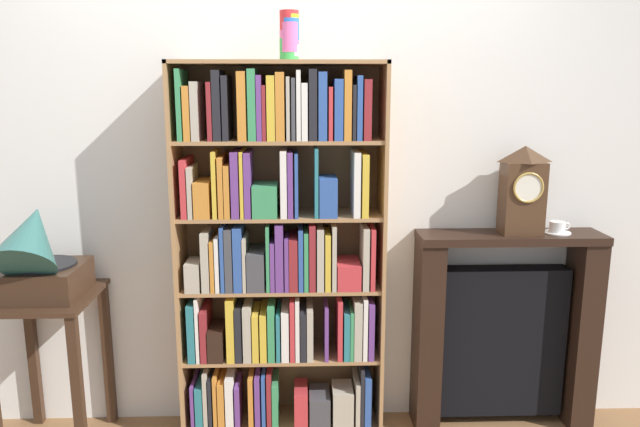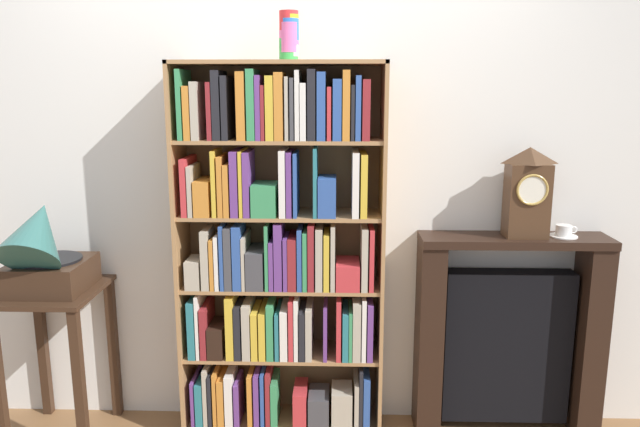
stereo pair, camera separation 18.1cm
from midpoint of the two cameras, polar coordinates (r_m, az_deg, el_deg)
wall_back at (r=3.04m, az=-5.08°, el=4.11°), size 4.38×0.08×2.65m
bookshelf at (r=2.94m, az=-5.70°, el=-4.70°), size 0.99×0.29×1.85m
cup_stack at (r=2.80m, az=-4.83°, el=16.44°), size 0.09×0.09×0.21m
side_table_left at (r=3.24m, az=-25.64°, el=-10.75°), size 0.44×0.49×0.78m
gramophone at (r=3.06m, az=-26.77°, el=-3.61°), size 0.35×0.48×0.51m
fireplace_mantel at (r=3.26m, az=15.42°, el=-10.69°), size 0.91×0.24×1.03m
mantel_clock at (r=3.06m, az=17.05°, el=2.12°), size 0.20×0.15×0.43m
teacup_with_saucer at (r=3.16m, az=20.04°, el=-1.32°), size 0.13×0.13×0.06m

